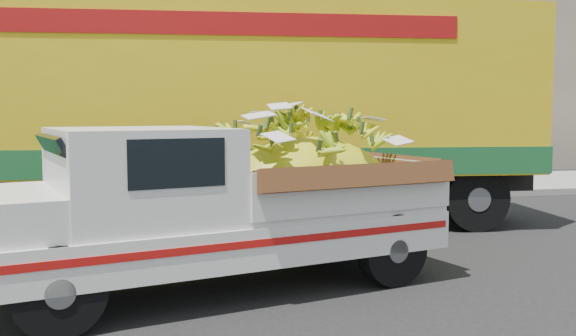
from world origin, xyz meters
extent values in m
plane|color=black|center=(0.00, 0.00, 0.00)|extent=(100.00, 100.00, 0.00)
cube|color=gray|center=(0.00, 7.08, 0.07)|extent=(60.00, 0.25, 0.15)
cube|color=gray|center=(0.00, 9.18, 0.07)|extent=(60.00, 4.00, 0.14)
cube|color=gray|center=(14.00, 16.08, 3.00)|extent=(14.00, 6.00, 6.00)
cylinder|color=black|center=(-0.55, -0.67, 0.42)|extent=(0.88, 0.45, 0.84)
cylinder|color=black|center=(-0.97, 0.90, 0.42)|extent=(0.88, 0.45, 0.84)
cylinder|color=black|center=(2.99, 0.27, 0.42)|extent=(0.88, 0.45, 0.84)
cylinder|color=black|center=(2.58, 1.84, 0.42)|extent=(0.88, 0.45, 0.84)
cube|color=silver|center=(0.96, 0.57, 0.62)|extent=(5.54, 3.17, 0.43)
cube|color=#A50F0C|center=(1.20, -0.35, 0.69)|extent=(4.95, 1.32, 0.08)
cube|color=silver|center=(-1.11, 0.02, 1.03)|extent=(1.37, 1.96, 0.40)
cube|color=silver|center=(0.18, 0.36, 1.33)|extent=(2.13, 2.20, 1.00)
cube|color=black|center=(0.52, -0.49, 1.52)|extent=(0.92, 0.25, 0.47)
cube|color=silver|center=(2.25, 0.91, 1.12)|extent=(2.96, 2.48, 0.57)
ellipsoid|color=gold|center=(2.14, 0.88, 1.00)|extent=(2.62, 2.05, 1.42)
cylinder|color=black|center=(5.68, 3.16, 0.55)|extent=(1.13, 0.43, 1.10)
cylinder|color=black|center=(5.88, 5.15, 0.55)|extent=(1.13, 0.43, 1.10)
cylinder|color=black|center=(4.49, 3.28, 0.55)|extent=(1.13, 0.43, 1.10)
cylinder|color=black|center=(4.69, 5.27, 0.55)|extent=(1.13, 0.43, 1.10)
cube|color=black|center=(1.11, 4.63, 0.78)|extent=(12.04, 2.22, 0.36)
cube|color=gold|center=(1.11, 4.63, 2.38)|extent=(11.95, 3.69, 2.84)
cube|color=#175226|center=(1.11, 4.63, 1.21)|extent=(12.02, 3.71, 0.45)
cube|color=maroon|center=(0.98, 3.38, 3.35)|extent=(8.36, 0.88, 0.35)
camera|label=1|loc=(0.17, -6.55, 2.00)|focal=40.00mm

